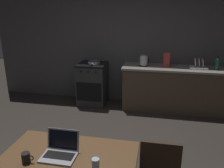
# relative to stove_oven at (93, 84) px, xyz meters

# --- Properties ---
(ground_plane) EXTENTS (12.00, 12.00, 0.00)m
(ground_plane) POSITION_rel_stove_oven_xyz_m (0.54, -2.10, -0.46)
(ground_plane) COLOR #2D2823
(back_wall) EXTENTS (6.40, 0.10, 2.80)m
(back_wall) POSITION_rel_stove_oven_xyz_m (0.84, 0.35, 0.94)
(back_wall) COLOR #4A4748
(back_wall) RESTS_ON ground_plane
(kitchen_counter) EXTENTS (2.16, 0.64, 0.91)m
(kitchen_counter) POSITION_rel_stove_oven_xyz_m (1.76, 0.00, 0.00)
(kitchen_counter) COLOR #4C3D2D
(kitchen_counter) RESTS_ON ground_plane
(stove_oven) EXTENTS (0.60, 0.62, 0.91)m
(stove_oven) POSITION_rel_stove_oven_xyz_m (0.00, 0.00, 0.00)
(stove_oven) COLOR #2D2D30
(stove_oven) RESTS_ON ground_plane
(dining_table) EXTENTS (1.27, 0.90, 0.73)m
(dining_table) POSITION_rel_stove_oven_xyz_m (0.62, -3.09, 0.21)
(dining_table) COLOR brown
(dining_table) RESTS_ON ground_plane
(laptop) EXTENTS (0.32, 0.27, 0.22)m
(laptop) POSITION_rel_stove_oven_xyz_m (0.54, -3.02, 0.32)
(laptop) COLOR #99999E
(laptop) RESTS_ON dining_table
(electric_kettle) EXTENTS (0.19, 0.17, 0.22)m
(electric_kettle) POSITION_rel_stove_oven_xyz_m (1.10, 0.00, 0.56)
(electric_kettle) COLOR black
(electric_kettle) RESTS_ON kitchen_counter
(bottle) EXTENTS (0.08, 0.08, 0.28)m
(bottle) POSITION_rel_stove_oven_xyz_m (2.51, -0.05, 0.59)
(bottle) COLOR #19592D
(bottle) RESTS_ON kitchen_counter
(frying_pan) EXTENTS (0.27, 0.44, 0.05)m
(frying_pan) POSITION_rel_stove_oven_xyz_m (0.04, -0.03, 0.48)
(frying_pan) COLOR gray
(frying_pan) RESTS_ON stove_oven
(coffee_mug) EXTENTS (0.12, 0.08, 0.10)m
(coffee_mug) POSITION_rel_stove_oven_xyz_m (0.28, -3.18, 0.32)
(coffee_mug) COLOR black
(coffee_mug) RESTS_ON dining_table
(drinking_glass) EXTENTS (0.06, 0.06, 0.15)m
(drinking_glass) POSITION_rel_stove_oven_xyz_m (0.94, -3.21, 0.35)
(drinking_glass) COLOR #99B7C6
(drinking_glass) RESTS_ON dining_table
(cereal_box) EXTENTS (0.13, 0.05, 0.29)m
(cereal_box) POSITION_rel_stove_oven_xyz_m (1.56, 0.02, 0.60)
(cereal_box) COLOR #B2382D
(cereal_box) RESTS_ON kitchen_counter
(dish_rack) EXTENTS (0.34, 0.26, 0.21)m
(dish_rack) POSITION_rel_stove_oven_xyz_m (2.19, 0.00, 0.51)
(dish_rack) COLOR silver
(dish_rack) RESTS_ON kitchen_counter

